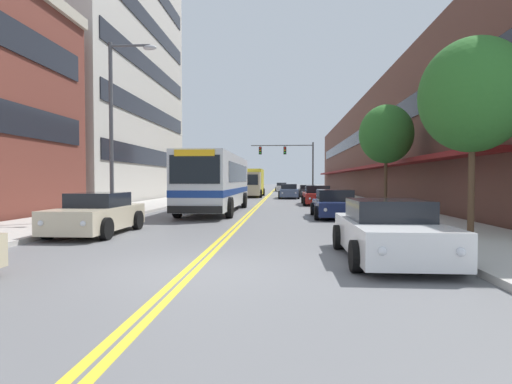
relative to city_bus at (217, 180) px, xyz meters
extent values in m
plane|color=slate|center=(2.00, 22.20, -1.79)|extent=(240.00, 240.00, 0.00)
cube|color=#B2ADA5|center=(-5.47, 22.20, -1.72)|extent=(3.93, 106.00, 0.15)
cube|color=#B2ADA5|center=(9.46, 22.20, -1.72)|extent=(3.93, 106.00, 0.15)
cube|color=yellow|center=(1.90, 22.20, -1.79)|extent=(0.14, 106.00, 0.01)
cube|color=yellow|center=(2.10, 22.20, -1.79)|extent=(0.14, 106.00, 0.01)
cube|color=#BCB7AD|center=(-13.68, 11.32, 9.57)|extent=(12.00, 20.96, 22.73)
cube|color=black|center=(-7.64, 11.32, 1.99)|extent=(0.08, 19.28, 1.40)
cube|color=black|center=(-7.64, 11.32, 5.78)|extent=(0.08, 19.28, 1.40)
cube|color=black|center=(-7.64, 11.32, 9.57)|extent=(0.08, 19.28, 1.40)
cube|color=black|center=(-7.64, 11.32, 13.36)|extent=(0.08, 19.28, 1.40)
cube|color=brown|center=(15.68, 22.20, 3.30)|extent=(8.00, 68.00, 10.18)
cube|color=maroon|center=(11.13, 22.20, 1.11)|extent=(1.10, 61.20, 0.24)
cube|color=black|center=(11.64, 22.20, 4.52)|extent=(0.08, 61.20, 1.40)
cube|color=silver|center=(0.00, -0.10, -0.03)|extent=(2.45, 11.21, 2.82)
cube|color=navy|center=(0.00, -0.10, -0.60)|extent=(2.47, 11.23, 0.32)
cube|color=black|center=(0.00, 0.46, 0.42)|extent=(2.48, 8.75, 1.02)
cube|color=black|center=(0.00, -5.72, 0.48)|extent=(2.21, 0.04, 1.24)
cube|color=yellow|center=(0.00, -5.73, 1.18)|extent=(1.77, 0.06, 0.28)
cube|color=black|center=(0.00, -5.74, -1.26)|extent=(2.40, 0.08, 0.32)
cylinder|color=black|center=(-1.26, -3.91, -1.29)|extent=(0.30, 1.00, 1.00)
cylinder|color=black|center=(1.26, -3.91, -1.29)|extent=(0.30, 1.00, 1.00)
cylinder|color=black|center=(-1.26, 2.99, -1.29)|extent=(0.30, 1.00, 1.00)
cylinder|color=black|center=(1.26, 2.99, -1.29)|extent=(0.30, 1.00, 1.00)
cube|color=#232328|center=(-2.43, 17.72, -1.33)|extent=(1.73, 4.58, 0.60)
cube|color=black|center=(-2.43, 17.91, -0.81)|extent=(1.49, 2.01, 0.43)
cylinder|color=black|center=(-3.32, 16.30, -1.49)|extent=(0.22, 0.60, 0.60)
cylinder|color=black|center=(-1.54, 16.30, -1.49)|extent=(0.22, 0.60, 0.60)
cylinder|color=black|center=(-3.32, 19.14, -1.49)|extent=(0.22, 0.60, 0.60)
cylinder|color=black|center=(-1.54, 19.14, -1.49)|extent=(0.22, 0.60, 0.60)
sphere|color=silver|center=(-3.03, 15.41, -1.30)|extent=(0.16, 0.16, 0.16)
sphere|color=silver|center=(-1.82, 15.41, -1.30)|extent=(0.16, 0.16, 0.16)
cube|color=red|center=(-3.05, 20.02, -1.30)|extent=(0.18, 0.04, 0.10)
cube|color=red|center=(-1.80, 20.02, -1.30)|extent=(0.18, 0.04, 0.10)
cube|color=beige|center=(-2.42, -9.74, -1.24)|extent=(1.78, 4.19, 0.72)
cube|color=black|center=(-2.42, -9.57, -0.65)|extent=(1.53, 1.84, 0.47)
cylinder|color=black|center=(-3.33, -11.03, -1.45)|extent=(0.22, 0.69, 0.69)
cylinder|color=black|center=(-1.51, -11.03, -1.45)|extent=(0.22, 0.69, 0.69)
cylinder|color=black|center=(-3.33, -8.44, -1.45)|extent=(0.22, 0.69, 0.69)
cylinder|color=black|center=(-1.51, -8.44, -1.45)|extent=(0.22, 0.69, 0.69)
sphere|color=silver|center=(-3.05, -11.85, -1.21)|extent=(0.16, 0.16, 0.16)
sphere|color=silver|center=(-1.80, -11.85, -1.21)|extent=(0.16, 0.16, 0.16)
cube|color=red|center=(-3.06, -7.63, -1.21)|extent=(0.18, 0.04, 0.10)
cube|color=red|center=(-1.78, -7.63, -1.21)|extent=(0.18, 0.04, 0.10)
cube|color=white|center=(6.25, -13.42, -1.26)|extent=(1.91, 4.23, 0.72)
cube|color=black|center=(6.25, -13.25, -0.67)|extent=(1.64, 1.86, 0.47)
cylinder|color=black|center=(5.28, -14.73, -1.48)|extent=(0.22, 0.63, 0.63)
cylinder|color=black|center=(7.23, -14.73, -1.48)|extent=(0.22, 0.63, 0.63)
cylinder|color=black|center=(5.28, -12.11, -1.48)|extent=(0.22, 0.63, 0.63)
cylinder|color=black|center=(7.23, -12.11, -1.48)|extent=(0.22, 0.63, 0.63)
sphere|color=silver|center=(5.58, -15.56, -1.23)|extent=(0.16, 0.16, 0.16)
sphere|color=silver|center=(6.92, -15.56, -1.23)|extent=(0.16, 0.16, 0.16)
cube|color=red|center=(5.57, -11.29, -1.23)|extent=(0.18, 0.04, 0.10)
cube|color=red|center=(6.94, -11.29, -1.23)|extent=(0.18, 0.04, 0.10)
cube|color=#38383D|center=(6.36, 21.30, -1.29)|extent=(1.87, 4.57, 0.65)
cube|color=black|center=(6.36, 21.49, -0.75)|extent=(1.61, 2.01, 0.43)
cylinder|color=black|center=(5.41, 19.89, -1.47)|extent=(0.22, 0.65, 0.65)
cylinder|color=black|center=(7.32, 19.89, -1.47)|extent=(0.22, 0.65, 0.65)
cylinder|color=black|center=(5.41, 22.72, -1.47)|extent=(0.22, 0.65, 0.65)
cylinder|color=black|center=(7.32, 22.72, -1.47)|extent=(0.22, 0.65, 0.65)
sphere|color=silver|center=(5.71, 19.00, -1.26)|extent=(0.16, 0.16, 0.16)
sphere|color=silver|center=(7.01, 19.00, -1.26)|extent=(0.16, 0.16, 0.16)
cube|color=red|center=(5.69, 23.60, -1.26)|extent=(0.18, 0.04, 0.10)
cube|color=red|center=(7.03, 23.60, -1.26)|extent=(0.18, 0.04, 0.10)
cube|color=maroon|center=(6.26, 6.78, -1.28)|extent=(1.94, 4.72, 0.68)
cube|color=black|center=(6.26, 6.97, -0.67)|extent=(1.67, 2.08, 0.54)
cylinder|color=black|center=(5.26, 5.32, -1.48)|extent=(0.22, 0.63, 0.63)
cylinder|color=black|center=(7.25, 5.32, -1.48)|extent=(0.22, 0.63, 0.63)
cylinder|color=black|center=(5.26, 8.24, -1.48)|extent=(0.22, 0.63, 0.63)
cylinder|color=black|center=(7.25, 8.24, -1.48)|extent=(0.22, 0.63, 0.63)
sphere|color=silver|center=(5.58, 4.40, -1.25)|extent=(0.16, 0.16, 0.16)
sphere|color=silver|center=(6.94, 4.40, -1.25)|extent=(0.16, 0.16, 0.16)
cube|color=red|center=(5.56, 9.15, -1.25)|extent=(0.18, 0.04, 0.10)
cube|color=red|center=(6.96, 9.15, -1.25)|extent=(0.18, 0.04, 0.10)
cube|color=#19234C|center=(6.29, -3.25, -1.30)|extent=(1.88, 4.14, 0.63)
cube|color=black|center=(6.29, -3.08, -0.72)|extent=(1.62, 1.82, 0.53)
cylinder|color=black|center=(5.33, -4.53, -1.47)|extent=(0.22, 0.65, 0.65)
cylinder|color=black|center=(7.25, -4.53, -1.47)|extent=(0.22, 0.65, 0.65)
cylinder|color=black|center=(5.33, -1.97, -1.47)|extent=(0.22, 0.65, 0.65)
cylinder|color=black|center=(7.25, -1.97, -1.47)|extent=(0.22, 0.65, 0.65)
sphere|color=silver|center=(5.63, -5.34, -1.27)|extent=(0.16, 0.16, 0.16)
sphere|color=silver|center=(6.95, -5.34, -1.27)|extent=(0.16, 0.16, 0.16)
cube|color=red|center=(5.61, -1.17, -1.27)|extent=(0.18, 0.04, 0.10)
cube|color=red|center=(6.97, -1.17, -1.27)|extent=(0.18, 0.04, 0.10)
cube|color=#B7B7BC|center=(3.39, 41.14, -1.26)|extent=(1.76, 4.38, 0.72)
cube|color=black|center=(3.39, 41.31, -0.66)|extent=(1.52, 1.93, 0.46)
cylinder|color=black|center=(2.49, 39.78, -1.48)|extent=(0.22, 0.63, 0.63)
cylinder|color=black|center=(4.30, 39.78, -1.48)|extent=(0.22, 0.63, 0.63)
cylinder|color=black|center=(2.49, 42.49, -1.48)|extent=(0.22, 0.63, 0.63)
cylinder|color=black|center=(4.30, 42.49, -1.48)|extent=(0.22, 0.63, 0.63)
sphere|color=silver|center=(2.77, 38.93, -1.22)|extent=(0.16, 0.16, 0.16)
sphere|color=silver|center=(4.01, 38.93, -1.22)|extent=(0.16, 0.16, 0.16)
cube|color=red|center=(2.76, 43.34, -1.22)|extent=(0.18, 0.04, 0.10)
cube|color=red|center=(4.03, 43.34, -1.22)|extent=(0.18, 0.04, 0.10)
cube|color=#475675|center=(4.28, 16.69, -1.23)|extent=(1.76, 4.62, 0.74)
cube|color=black|center=(4.28, 16.87, -0.63)|extent=(1.51, 2.03, 0.48)
cylinder|color=black|center=(3.38, 15.26, -1.44)|extent=(0.22, 0.70, 0.70)
cylinder|color=black|center=(5.18, 15.26, -1.44)|extent=(0.22, 0.70, 0.70)
cylinder|color=black|center=(3.38, 18.12, -1.44)|extent=(0.22, 0.70, 0.70)
cylinder|color=black|center=(5.18, 18.12, -1.44)|extent=(0.22, 0.70, 0.70)
sphere|color=silver|center=(3.66, 14.36, -1.20)|extent=(0.16, 0.16, 0.16)
sphere|color=silver|center=(4.90, 14.36, -1.20)|extent=(0.16, 0.16, 0.16)
cube|color=red|center=(3.65, 19.01, -1.20)|extent=(0.18, 0.04, 0.10)
cube|color=red|center=(4.91, 19.01, -1.20)|extent=(0.18, 0.04, 0.10)
cube|color=#BCAD89|center=(0.29, 17.45, -0.38)|extent=(2.28, 2.20, 2.33)
cube|color=black|center=(0.29, 16.33, 0.04)|extent=(1.94, 0.04, 1.02)
cube|color=yellow|center=(0.29, 21.12, -0.18)|extent=(2.32, 5.13, 2.73)
cylinder|color=black|center=(-0.87, 17.45, -1.37)|extent=(0.28, 0.84, 0.84)
cylinder|color=black|center=(1.46, 17.45, -1.37)|extent=(0.28, 0.84, 0.84)
cylinder|color=black|center=(-0.87, 22.66, -1.37)|extent=(0.28, 0.84, 0.84)
cylinder|color=black|center=(1.46, 22.66, -1.37)|extent=(0.28, 0.84, 0.84)
cylinder|color=#47474C|center=(7.20, 24.84, 1.33)|extent=(0.18, 0.18, 6.25)
cylinder|color=#47474C|center=(3.53, 24.84, 4.11)|extent=(7.33, 0.11, 0.11)
cube|color=black|center=(3.90, 24.84, 3.51)|extent=(0.34, 0.26, 0.92)
sphere|color=red|center=(3.90, 24.68, 3.78)|extent=(0.18, 0.18, 0.18)
sphere|color=yellow|center=(3.90, 24.68, 3.51)|extent=(0.18, 0.18, 0.18)
sphere|color=green|center=(3.90, 24.68, 3.23)|extent=(0.18, 0.18, 0.18)
cylinder|color=black|center=(3.90, 24.84, 4.04)|extent=(0.02, 0.02, 0.14)
cube|color=black|center=(0.97, 24.84, 3.51)|extent=(0.34, 0.26, 0.92)
sphere|color=red|center=(0.97, 24.68, 3.78)|extent=(0.18, 0.18, 0.18)
sphere|color=yellow|center=(0.97, 24.68, 3.51)|extent=(0.18, 0.18, 0.18)
sphere|color=green|center=(0.97, 24.68, 3.23)|extent=(0.18, 0.18, 0.18)
cylinder|color=black|center=(0.97, 24.84, 4.04)|extent=(0.02, 0.02, 0.14)
cylinder|color=#47474C|center=(-3.30, -6.56, 1.94)|extent=(0.16, 0.16, 7.47)
cylinder|color=#47474C|center=(-2.47, -6.56, 5.53)|extent=(1.66, 0.10, 0.10)
ellipsoid|color=#B2B2B7|center=(-1.64, -6.56, 5.43)|extent=(0.56, 0.28, 0.20)
cylinder|color=brown|center=(9.61, -9.93, -0.19)|extent=(0.19, 0.19, 2.91)
ellipsoid|color=#2D6B28|center=(9.61, -9.93, 2.61)|extent=(3.17, 3.17, 3.49)
cylinder|color=brown|center=(9.53, 0.17, -0.16)|extent=(0.17, 0.17, 2.96)
ellipsoid|color=#2D6B28|center=(9.53, 0.17, 2.58)|extent=(2.97, 2.97, 3.27)
cylinder|color=#B7B7BC|center=(7.95, -1.22, -1.35)|extent=(0.22, 0.22, 0.59)
sphere|color=#B7B7BC|center=(7.95, -1.22, -1.00)|extent=(0.20, 0.20, 0.20)
cylinder|color=#B7B7BC|center=(7.80, -1.22, -1.28)|extent=(0.08, 0.10, 0.10)
camera|label=1|loc=(3.87, -22.66, 0.03)|focal=28.00mm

